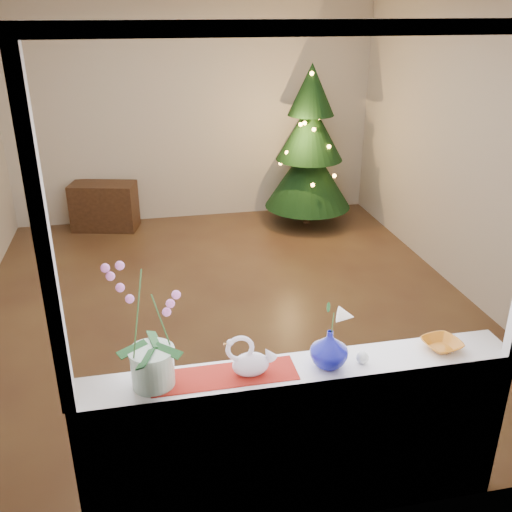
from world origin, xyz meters
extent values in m
plane|color=#3E2419|center=(0.00, 0.00, 0.00)|extent=(5.00, 5.00, 0.00)
cube|color=beige|center=(0.00, 2.50, 1.35)|extent=(4.50, 0.10, 2.70)
cube|color=beige|center=(0.00, -2.50, 1.35)|extent=(4.50, 0.10, 2.70)
cube|color=beige|center=(2.25, 0.00, 1.35)|extent=(0.10, 5.00, 2.70)
cube|color=white|center=(0.00, -2.46, 0.44)|extent=(2.20, 0.08, 0.88)
cube|color=white|center=(0.00, -2.37, 0.90)|extent=(2.20, 0.26, 0.04)
cube|color=maroon|center=(-0.38, -2.37, 0.92)|extent=(0.70, 0.20, 0.01)
imported|color=#060964|center=(0.14, -2.39, 1.03)|extent=(0.27, 0.27, 0.22)
sphere|color=silver|center=(0.31, -2.40, 0.95)|extent=(0.07, 0.07, 0.06)
imported|color=#B06414|center=(0.76, -2.36, 0.94)|extent=(0.19, 0.19, 0.04)
cube|color=black|center=(-1.16, 2.25, 0.29)|extent=(0.84, 0.56, 0.58)
camera|label=1|loc=(-0.69, -4.61, 2.55)|focal=40.00mm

